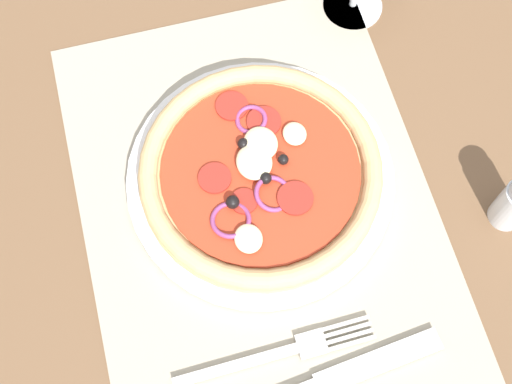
# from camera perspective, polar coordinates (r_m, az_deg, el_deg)

# --- Properties ---
(ground_plane) EXTENTS (1.90, 1.40, 0.02)m
(ground_plane) POSITION_cam_1_polar(r_m,az_deg,el_deg) (0.68, 0.17, -1.82)
(ground_plane) COLOR brown
(placemat) EXTENTS (0.45, 0.33, 0.00)m
(placemat) POSITION_cam_1_polar(r_m,az_deg,el_deg) (0.67, 0.17, -1.39)
(placemat) COLOR #A39984
(placemat) RESTS_ON ground_plane
(plate) EXTENTS (0.25, 0.25, 0.01)m
(plate) POSITION_cam_1_polar(r_m,az_deg,el_deg) (0.67, 0.36, 1.06)
(plate) COLOR white
(plate) RESTS_ON placemat
(pizza) EXTENTS (0.23, 0.23, 0.03)m
(pizza) POSITION_cam_1_polar(r_m,az_deg,el_deg) (0.66, 0.35, 1.65)
(pizza) COLOR tan
(pizza) RESTS_ON plate
(fork) EXTENTS (0.02, 0.18, 0.00)m
(fork) POSITION_cam_1_polar(r_m,az_deg,el_deg) (0.63, 2.42, -12.76)
(fork) COLOR silver
(fork) RESTS_ON placemat
(knife) EXTENTS (0.04, 0.20, 0.01)m
(knife) POSITION_cam_1_polar(r_m,az_deg,el_deg) (0.63, 6.49, -14.75)
(knife) COLOR silver
(knife) RESTS_ON placemat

